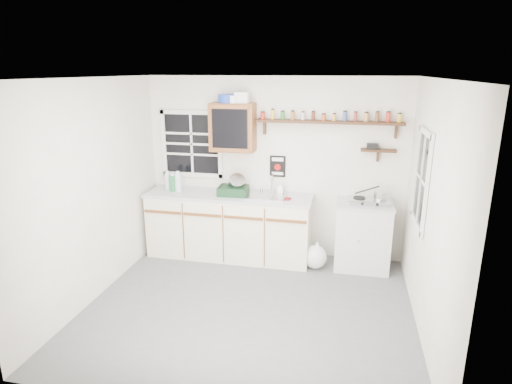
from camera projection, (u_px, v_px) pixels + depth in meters
The scene contains 18 objects.
room at pixel (248, 201), 4.47m from camera, with size 3.64×3.24×2.54m.
main_cabinet at pixel (229, 225), 6.03m from camera, with size 2.31×0.63×0.92m.
right_cabinet at pixel (363, 235), 5.69m from camera, with size 0.73×0.57×0.91m.
sink at pixel (267, 196), 5.80m from camera, with size 0.52×0.44×0.29m.
upper_cabinet at pixel (233, 127), 5.78m from camera, with size 0.60×0.32×0.65m.
upper_cabinet_clutter at pixel (233, 98), 5.67m from camera, with size 0.42×0.24×0.14m.
spice_shelf at pixel (329, 121), 5.56m from camera, with size 1.91×0.18×0.35m.
secondary_shelf at pixel (377, 150), 5.54m from camera, with size 0.45×0.16×0.24m.
warning_sign at pixel (278, 166), 5.95m from camera, with size 0.22×0.02×0.30m.
window_back at pixel (192, 144), 6.12m from camera, with size 0.93×0.03×0.98m.
window_right at pixel (422, 179), 4.57m from camera, with size 0.03×0.78×1.08m.
water_bottles at pixel (174, 182), 6.03m from camera, with size 0.26×0.13×0.29m.
dish_rack at pixel (234, 188), 5.85m from camera, with size 0.41×0.32×0.30m.
soap_bottle at pixel (281, 188), 5.89m from camera, with size 0.08×0.08×0.17m, color white.
rag at pixel (286, 199), 5.67m from camera, with size 0.12×0.10×0.02m, color maroon.
hotplate at pixel (369, 201), 5.52m from camera, with size 0.52×0.29×0.07m.
saucepan at pixel (380, 195), 5.48m from camera, with size 0.40×0.24×0.17m.
trash_bag at pixel (315, 256), 5.70m from camera, with size 0.36×0.33×0.41m.
Camera 1 is at (0.98, -4.16, 2.58)m, focal length 30.00 mm.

